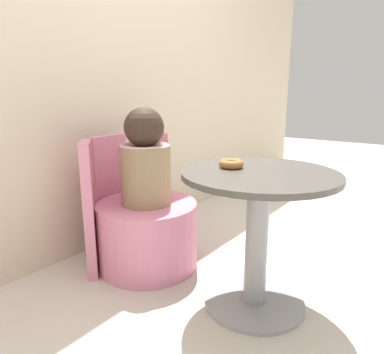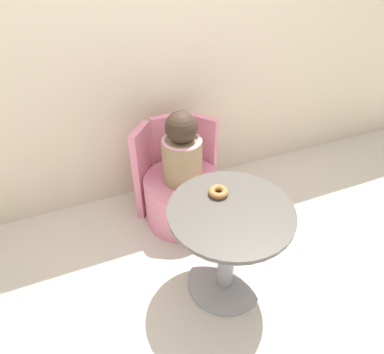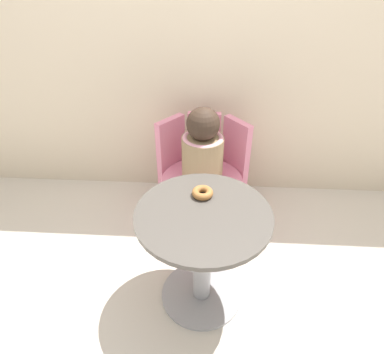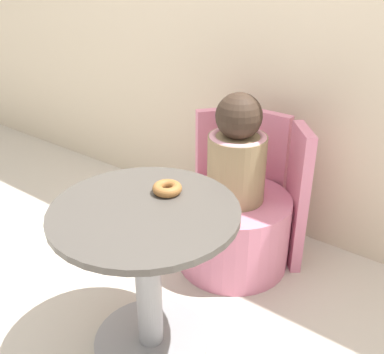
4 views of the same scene
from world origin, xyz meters
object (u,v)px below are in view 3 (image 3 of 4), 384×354
Objects in this scene: tub_chair at (202,200)px; child_figure at (203,149)px; donut at (203,193)px; round_table at (203,244)px.

child_figure is at bearing 75.96° from tub_chair.
donut is at bearing -88.13° from tub_chair.
child_figure is (-0.03, 0.65, 0.18)m from round_table.
donut is (-0.01, 0.13, 0.23)m from round_table.
round_table is 6.14× the size of donut.
donut is at bearing -88.13° from child_figure.
tub_chair is 0.69m from donut.
donut is (0.02, -0.51, 0.46)m from tub_chair.
child_figure is at bearing 91.87° from donut.
tub_chair is 5.04× the size of donut.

